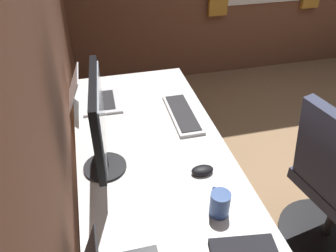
{
  "coord_description": "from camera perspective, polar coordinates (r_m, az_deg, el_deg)",
  "views": [
    {
      "loc": [
        -1.26,
        1.95,
        1.82
      ],
      "look_at": [
        -0.08,
        1.66,
        0.95
      ],
      "focal_mm": 36.51,
      "sensor_mm": 36.0,
      "label": 1
    }
  ],
  "objects": [
    {
      "name": "desk",
      "position": [
        1.67,
        -1.68,
        -8.22
      ],
      "size": [
        1.93,
        0.75,
        0.73
      ],
      "color": "white",
      "rests_on": "ground"
    },
    {
      "name": "monitor_primary",
      "position": [
        1.47,
        -11.41,
        0.69
      ],
      "size": [
        0.47,
        0.2,
        0.46
      ],
      "color": "black",
      "rests_on": "desk"
    },
    {
      "name": "office_chair",
      "position": [
        2.09,
        26.07,
        -9.74
      ],
      "size": [
        0.56,
        0.58,
        0.97
      ],
      "color": "#383D56",
      "rests_on": "ground"
    },
    {
      "name": "wall_back",
      "position": [
        1.38,
        -21.64,
        10.88
      ],
      "size": [
        4.83,
        0.1,
        2.6
      ],
      "primitive_type": "cube",
      "color": "brown",
      "rests_on": "ground"
    },
    {
      "name": "coffee_mug",
      "position": [
        1.4,
        8.61,
        -12.63
      ],
      "size": [
        0.12,
        0.08,
        0.11
      ],
      "color": "#335193",
      "rests_on": "desk"
    },
    {
      "name": "mouse_main",
      "position": [
        1.58,
        5.77,
        -7.34
      ],
      "size": [
        0.06,
        0.1,
        0.03
      ],
      "primitive_type": "ellipsoid",
      "color": "black",
      "rests_on": "desk"
    },
    {
      "name": "keyboard_main",
      "position": [
        1.95,
        2.44,
        2.07
      ],
      "size": [
        0.42,
        0.14,
        0.02
      ],
      "color": "silver",
      "rests_on": "desk"
    },
    {
      "name": "laptop_left",
      "position": [
        2.09,
        -12.77,
        4.82
      ],
      "size": [
        0.29,
        0.32,
        0.22
      ],
      "color": "silver",
      "rests_on": "desk"
    },
    {
      "name": "drawer_pedestal",
      "position": [
        1.8,
        -1.17,
        -19.16
      ],
      "size": [
        0.4,
        0.51,
        0.69
      ],
      "color": "white",
      "rests_on": "ground"
    }
  ]
}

